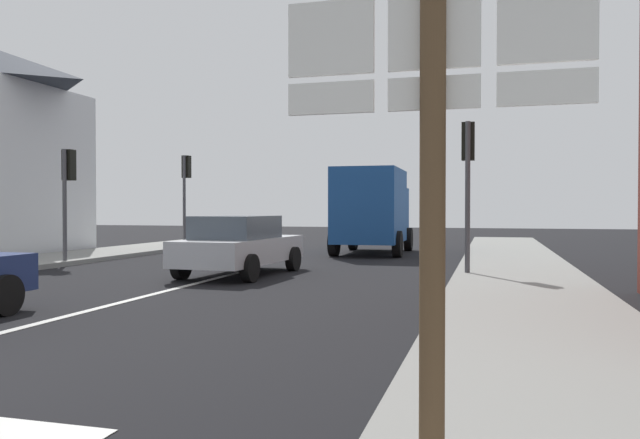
# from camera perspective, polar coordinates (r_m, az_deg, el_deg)

# --- Properties ---
(ground_plane) EXTENTS (80.00, 80.00, 0.00)m
(ground_plane) POSITION_cam_1_polar(r_m,az_deg,el_deg) (15.32, -8.70, -5.18)
(ground_plane) COLOR black
(sidewalk_right) EXTENTS (2.93, 44.00, 0.14)m
(sidewalk_right) POSITION_cam_1_polar(r_m,az_deg,el_deg) (12.02, 18.46, -6.59)
(sidewalk_right) COLOR gray
(sidewalk_right) RESTS_ON ground
(lane_centre_stripe) EXTENTS (0.16, 12.00, 0.01)m
(lane_centre_stripe) POSITION_cam_1_polar(r_m,az_deg,el_deg) (11.81, -16.72, -7.03)
(lane_centre_stripe) COLOR silver
(lane_centre_stripe) RESTS_ON ground
(sedan_far) EXTENTS (2.15, 4.29, 1.47)m
(sedan_far) POSITION_cam_1_polar(r_m,az_deg,el_deg) (15.42, -7.41, -2.30)
(sedan_far) COLOR #B7BABF
(sedan_far) RESTS_ON ground
(delivery_truck) EXTENTS (2.57, 5.04, 3.05)m
(delivery_truck) POSITION_cam_1_polar(r_m,az_deg,el_deg) (22.66, 4.85, 1.01)
(delivery_truck) COLOR #19478C
(delivery_truck) RESTS_ON ground
(route_sign_post) EXTENTS (1.66, 0.14, 3.20)m
(route_sign_post) POSITION_cam_1_polar(r_m,az_deg,el_deg) (3.43, 10.36, 6.91)
(route_sign_post) COLOR brown
(route_sign_post) RESTS_ON ground
(traffic_light_near_right) EXTENTS (0.30, 0.49, 3.70)m
(traffic_light_near_right) POSITION_cam_1_polar(r_m,az_deg,el_deg) (15.16, 13.46, 5.10)
(traffic_light_near_right) COLOR #47474C
(traffic_light_near_right) RESTS_ON ground
(traffic_light_near_left) EXTENTS (0.30, 0.49, 3.38)m
(traffic_light_near_left) POSITION_cam_1_polar(r_m,az_deg,el_deg) (19.58, -22.19, 3.43)
(traffic_light_near_left) COLOR #47474C
(traffic_light_near_left) RESTS_ON ground
(traffic_light_far_left) EXTENTS (0.30, 0.49, 3.80)m
(traffic_light_far_left) POSITION_cam_1_polar(r_m,az_deg,el_deg) (25.73, -12.24, 3.58)
(traffic_light_far_left) COLOR #47474C
(traffic_light_far_left) RESTS_ON ground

